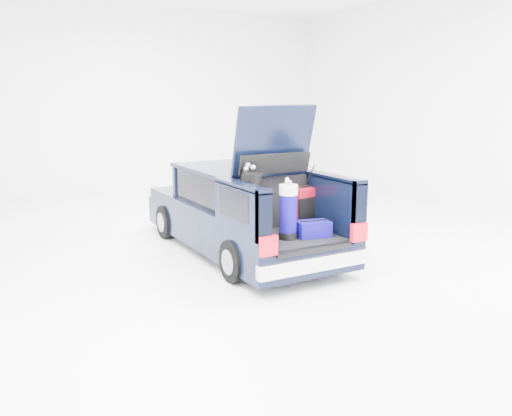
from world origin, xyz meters
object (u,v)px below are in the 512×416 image
red_suitcase (303,208)px  blue_golf_bag (288,211)px  black_golf_bag (250,204)px  blue_duffel (313,229)px  car (239,211)px

red_suitcase → blue_golf_bag: size_ratio=0.73×
black_golf_bag → blue_duffel: bearing=-43.4°
car → black_golf_bag: size_ratio=4.39×
red_suitcase → blue_duffel: (-0.20, -0.57, -0.19)m
red_suitcase → blue_golf_bag: blue_golf_bag is taller
blue_duffel → red_suitcase: bearing=81.4°
car → black_golf_bag: 1.44m
red_suitcase → black_golf_bag: (-0.99, -0.10, 0.17)m
red_suitcase → blue_golf_bag: (-0.58, -0.50, 0.09)m
car → red_suitcase: car is taller
car → red_suitcase: (0.50, -1.19, 0.23)m
car → black_golf_bag: bearing=-110.5°
red_suitcase → blue_golf_bag: 0.78m
black_golf_bag → blue_golf_bag: size_ratio=1.20×
car → blue_duffel: (0.30, -1.76, 0.04)m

